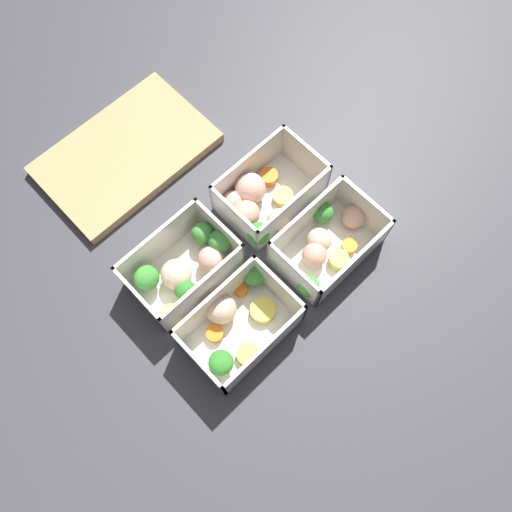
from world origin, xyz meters
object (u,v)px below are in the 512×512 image
object	(u,v)px
container_near_left	(237,321)
container_far_left	(186,266)
container_near_right	(327,243)
container_far_right	(261,199)

from	to	relation	value
container_near_left	container_far_left	bearing A→B (deg)	88.83
container_near_left	container_near_right	bearing A→B (deg)	-2.34
container_far_left	container_far_right	size ratio (longest dim) A/B	1.03
container_far_left	container_far_right	bearing A→B (deg)	1.11
container_far_right	container_near_right	bearing A→B (deg)	-80.57
container_near_left	container_far_left	world-z (taller)	same
container_near_left	container_far_right	distance (m)	0.20
container_near_left	container_far_right	size ratio (longest dim) A/B	1.03
container_near_left	container_far_right	xyz separation A→B (m)	(0.16, 0.12, 0.00)
container_far_left	container_far_right	world-z (taller)	same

